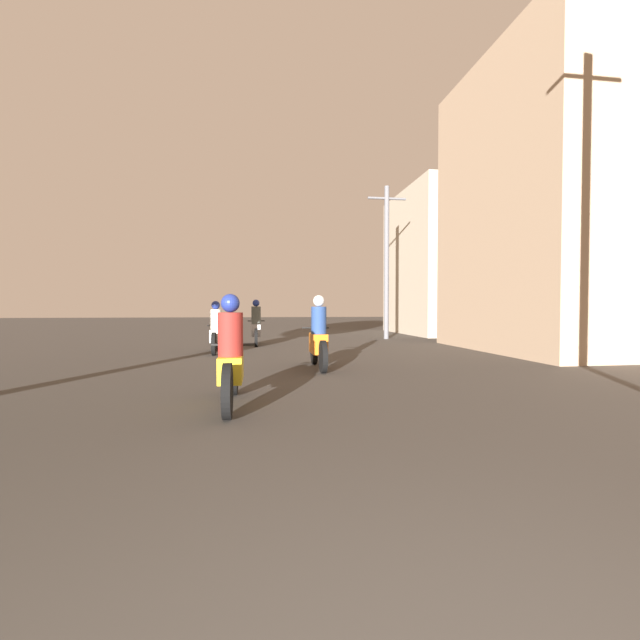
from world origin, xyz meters
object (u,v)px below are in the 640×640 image
(motorcycle_orange, at_px, (318,339))
(building_right_near, at_px, (560,206))
(motorcycle_yellow, at_px, (231,360))
(motorcycle_white, at_px, (216,332))
(utility_pole_far, at_px, (387,259))
(motorcycle_silver, at_px, (256,327))
(building_right_far, at_px, (459,263))

(motorcycle_orange, distance_m, building_right_near, 8.95)
(motorcycle_yellow, xyz_separation_m, motorcycle_orange, (1.62, 3.27, 0.03))
(motorcycle_white, relative_size, utility_pole_far, 0.30)
(motorcycle_silver, bearing_deg, motorcycle_yellow, -97.40)
(motorcycle_silver, bearing_deg, utility_pole_far, 16.04)
(motorcycle_yellow, height_order, building_right_far, building_right_far)
(building_right_near, xyz_separation_m, utility_pole_far, (-3.68, 5.41, -1.02))
(motorcycle_silver, bearing_deg, building_right_near, -25.71)
(motorcycle_white, distance_m, motorcycle_silver, 2.79)
(motorcycle_white, relative_size, building_right_near, 0.22)
(building_right_far, bearing_deg, building_right_near, -97.49)
(motorcycle_silver, relative_size, building_right_near, 0.24)
(motorcycle_orange, relative_size, motorcycle_white, 1.05)
(building_right_near, height_order, utility_pole_far, building_right_near)
(motorcycle_yellow, height_order, motorcycle_white, motorcycle_white)
(building_right_far, bearing_deg, utility_pole_far, -145.64)
(building_right_near, bearing_deg, building_right_far, 82.51)
(motorcycle_white, xyz_separation_m, building_right_far, (11.27, 7.97, 2.94))
(motorcycle_yellow, relative_size, utility_pole_far, 0.33)
(motorcycle_yellow, distance_m, motorcycle_silver, 9.31)
(motorcycle_silver, bearing_deg, building_right_far, 22.47)
(motorcycle_yellow, height_order, motorcycle_orange, motorcycle_orange)
(motorcycle_orange, distance_m, motorcycle_silver, 6.18)
(motorcycle_white, distance_m, utility_pole_far, 8.40)
(motorcycle_yellow, bearing_deg, motorcycle_silver, 90.81)
(motorcycle_white, xyz_separation_m, utility_pole_far, (6.44, 4.67, 2.70))
(motorcycle_orange, bearing_deg, motorcycle_white, 127.19)
(motorcycle_silver, height_order, building_right_far, building_right_far)
(motorcycle_yellow, xyz_separation_m, motorcycle_white, (-0.82, 6.75, 0.01))
(building_right_far, xyz_separation_m, utility_pole_far, (-4.83, -3.30, -0.24))
(motorcycle_white, height_order, building_right_far, building_right_far)
(motorcycle_white, bearing_deg, motorcycle_silver, 60.81)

